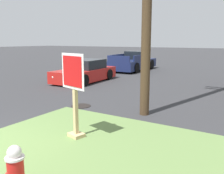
% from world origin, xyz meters
% --- Properties ---
extents(grass_corner_patch, '(5.74, 4.95, 0.08)m').
position_xyz_m(grass_corner_patch, '(2.55, 1.51, 0.04)').
color(grass_corner_patch, '#668447').
rests_on(grass_corner_patch, ground).
extents(stop_sign, '(0.79, 0.36, 1.97)m').
position_xyz_m(stop_sign, '(1.71, 2.08, 1.06)').
color(stop_sign, tan).
rests_on(stop_sign, grass_corner_patch).
extents(manhole_cover, '(0.70, 0.70, 0.02)m').
position_xyz_m(manhole_cover, '(-0.13, 4.56, 0.01)').
color(manhole_cover, black).
rests_on(manhole_cover, ground).
extents(parked_sedan_red, '(2.12, 4.31, 1.25)m').
position_xyz_m(parked_sedan_red, '(-3.44, 9.06, 0.54)').
color(parked_sedan_red, red).
rests_on(parked_sedan_red, ground).
extents(pickup_truck_navy, '(2.27, 5.25, 1.48)m').
position_xyz_m(pickup_truck_navy, '(-3.58, 15.48, 0.62)').
color(pickup_truck_navy, '#19234C').
rests_on(pickup_truck_navy, ground).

